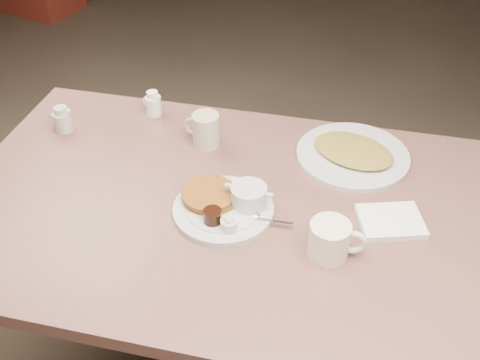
% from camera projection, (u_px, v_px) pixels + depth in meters
% --- Properties ---
extents(diner_table, '(1.50, 0.90, 0.75)m').
position_uv_depth(diner_table, '(238.00, 252.00, 1.55)').
color(diner_table, '#84564C').
rests_on(diner_table, ground).
extents(main_plate, '(0.32, 0.28, 0.07)m').
position_uv_depth(main_plate, '(226.00, 204.00, 1.42)').
color(main_plate, silver).
rests_on(main_plate, diner_table).
extents(coffee_mug_near, '(0.14, 0.10, 0.09)m').
position_uv_depth(coffee_mug_near, '(331.00, 240.00, 1.28)').
color(coffee_mug_near, white).
rests_on(coffee_mug_near, diner_table).
extents(napkin, '(0.18, 0.16, 0.02)m').
position_uv_depth(napkin, '(391.00, 221.00, 1.39)').
color(napkin, white).
rests_on(napkin, diner_table).
extents(coffee_mug_far, '(0.12, 0.09, 0.10)m').
position_uv_depth(coffee_mug_far, '(205.00, 130.00, 1.63)').
color(coffee_mug_far, beige).
rests_on(coffee_mug_far, diner_table).
extents(creamer_left, '(0.08, 0.07, 0.08)m').
position_uv_depth(creamer_left, '(62.00, 120.00, 1.69)').
color(creamer_left, beige).
rests_on(creamer_left, diner_table).
extents(creamer_right, '(0.07, 0.06, 0.08)m').
position_uv_depth(creamer_right, '(153.00, 104.00, 1.76)').
color(creamer_right, white).
rests_on(creamer_right, diner_table).
extents(hash_plate, '(0.42, 0.42, 0.04)m').
position_uv_depth(hash_plate, '(353.00, 154.00, 1.60)').
color(hash_plate, beige).
rests_on(hash_plate, diner_table).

